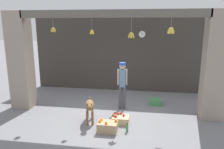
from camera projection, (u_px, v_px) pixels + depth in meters
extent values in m
plane|color=slate|center=(110.00, 115.00, 7.25)|extent=(60.00, 60.00, 0.00)
cube|color=#38332D|center=(121.00, 53.00, 9.65)|extent=(7.75, 0.12, 3.37)
cube|color=gray|center=(21.00, 61.00, 7.64)|extent=(0.70, 0.60, 3.37)
cube|color=gray|center=(215.00, 66.00, 6.68)|extent=(0.70, 0.60, 3.37)
cube|color=#5B564C|center=(110.00, 14.00, 6.63)|extent=(5.85, 0.24, 0.24)
cylinder|color=#B2AD99|center=(53.00, 23.00, 6.95)|extent=(0.01, 0.01, 0.29)
ellipsoid|color=gold|center=(55.00, 30.00, 7.00)|extent=(0.11, 0.06, 0.17)
ellipsoid|color=gold|center=(54.00, 30.00, 7.04)|extent=(0.08, 0.11, 0.17)
ellipsoid|color=gold|center=(53.00, 30.00, 7.03)|extent=(0.10, 0.09, 0.18)
ellipsoid|color=gold|center=(52.00, 30.00, 6.99)|extent=(0.10, 0.09, 0.18)
ellipsoid|color=gold|center=(53.00, 30.00, 6.96)|extent=(0.08, 0.11, 0.17)
cylinder|color=#B2AD99|center=(92.00, 24.00, 6.75)|extent=(0.01, 0.01, 0.37)
ellipsoid|color=yellow|center=(93.00, 32.00, 6.80)|extent=(0.10, 0.05, 0.15)
ellipsoid|color=yellow|center=(92.00, 32.00, 6.84)|extent=(0.07, 0.09, 0.15)
ellipsoid|color=yellow|center=(91.00, 32.00, 6.83)|extent=(0.09, 0.08, 0.15)
ellipsoid|color=yellow|center=(91.00, 32.00, 6.79)|extent=(0.09, 0.08, 0.15)
ellipsoid|color=yellow|center=(92.00, 32.00, 6.77)|extent=(0.07, 0.09, 0.15)
cylinder|color=#B2AD99|center=(131.00, 25.00, 6.61)|extent=(0.01, 0.01, 0.44)
ellipsoid|color=gold|center=(133.00, 35.00, 6.67)|extent=(0.13, 0.07, 0.20)
ellipsoid|color=gold|center=(131.00, 35.00, 6.73)|extent=(0.07, 0.13, 0.20)
ellipsoid|color=gold|center=(130.00, 35.00, 6.69)|extent=(0.13, 0.07, 0.20)
ellipsoid|color=gold|center=(131.00, 35.00, 6.63)|extent=(0.07, 0.13, 0.20)
cylinder|color=#B2AD99|center=(171.00, 22.00, 6.38)|extent=(0.01, 0.01, 0.28)
ellipsoid|color=yellow|center=(173.00, 31.00, 6.42)|extent=(0.14, 0.08, 0.21)
ellipsoid|color=yellow|center=(172.00, 31.00, 6.47)|extent=(0.11, 0.13, 0.22)
ellipsoid|color=yellow|center=(170.00, 31.00, 6.48)|extent=(0.11, 0.13, 0.22)
ellipsoid|color=yellow|center=(169.00, 31.00, 6.44)|extent=(0.14, 0.08, 0.21)
ellipsoid|color=yellow|center=(170.00, 31.00, 6.39)|extent=(0.11, 0.13, 0.22)
ellipsoid|color=yellow|center=(172.00, 31.00, 6.38)|extent=(0.11, 0.13, 0.22)
ellipsoid|color=brown|center=(90.00, 105.00, 6.65)|extent=(0.41, 0.70, 0.26)
cylinder|color=brown|center=(92.00, 118.00, 6.49)|extent=(0.07, 0.07, 0.43)
cylinder|color=brown|center=(87.00, 118.00, 6.48)|extent=(0.07, 0.07, 0.43)
cylinder|color=brown|center=(92.00, 112.00, 6.97)|extent=(0.07, 0.07, 0.43)
cylinder|color=brown|center=(87.00, 112.00, 6.96)|extent=(0.07, 0.07, 0.43)
ellipsoid|color=brown|center=(90.00, 107.00, 6.29)|extent=(0.22, 0.27, 0.18)
cone|color=brown|center=(91.00, 104.00, 6.27)|extent=(0.06, 0.06, 0.07)
cone|color=brown|center=(88.00, 104.00, 6.26)|extent=(0.06, 0.06, 0.07)
cylinder|color=brown|center=(90.00, 100.00, 6.99)|extent=(0.09, 0.21, 0.27)
cylinder|color=#424247|center=(124.00, 98.00, 7.66)|extent=(0.11, 0.11, 0.82)
cylinder|color=#424247|center=(120.00, 98.00, 7.66)|extent=(0.11, 0.11, 0.82)
cube|color=#4C7099|center=(122.00, 78.00, 7.49)|extent=(0.22, 0.19, 0.62)
cylinder|color=tan|center=(126.00, 77.00, 7.48)|extent=(0.06, 0.06, 0.54)
cylinder|color=tan|center=(118.00, 77.00, 7.49)|extent=(0.06, 0.06, 0.54)
sphere|color=tan|center=(122.00, 66.00, 7.40)|extent=(0.21, 0.21, 0.21)
cylinder|color=#234299|center=(122.00, 64.00, 7.38)|extent=(0.22, 0.22, 0.07)
cube|color=#234299|center=(122.00, 65.00, 7.28)|extent=(0.19, 0.14, 0.01)
cube|color=tan|center=(108.00, 127.00, 6.11)|extent=(0.55, 0.40, 0.27)
sphere|color=orange|center=(101.00, 120.00, 6.18)|extent=(0.08, 0.08, 0.08)
sphere|color=orange|center=(100.00, 121.00, 6.09)|extent=(0.08, 0.08, 0.08)
sphere|color=orange|center=(106.00, 123.00, 5.97)|extent=(0.08, 0.08, 0.08)
sphere|color=orange|center=(116.00, 121.00, 6.11)|extent=(0.08, 0.08, 0.08)
sphere|color=orange|center=(116.00, 120.00, 6.15)|extent=(0.08, 0.08, 0.08)
cube|color=tan|center=(121.00, 120.00, 6.66)|extent=(0.51, 0.42, 0.21)
sphere|color=red|center=(124.00, 115.00, 6.64)|extent=(0.08, 0.08, 0.08)
sphere|color=red|center=(118.00, 114.00, 6.74)|extent=(0.08, 0.08, 0.08)
sphere|color=red|center=(113.00, 115.00, 6.64)|extent=(0.08, 0.08, 0.08)
sphere|color=#99B238|center=(115.00, 116.00, 6.61)|extent=(0.08, 0.08, 0.08)
sphere|color=red|center=(116.00, 116.00, 6.55)|extent=(0.08, 0.08, 0.08)
sphere|color=red|center=(121.00, 113.00, 6.77)|extent=(0.08, 0.08, 0.08)
sphere|color=red|center=(115.00, 113.00, 6.79)|extent=(0.08, 0.08, 0.08)
cube|color=#42844C|center=(155.00, 102.00, 8.12)|extent=(0.41, 0.34, 0.24)
cylinder|color=#38934C|center=(127.00, 128.00, 6.09)|extent=(0.07, 0.07, 0.24)
cylinder|color=black|center=(127.00, 123.00, 6.06)|extent=(0.04, 0.04, 0.03)
cylinder|color=black|center=(142.00, 34.00, 9.26)|extent=(0.29, 0.01, 0.29)
cylinder|color=white|center=(142.00, 34.00, 9.24)|extent=(0.28, 0.02, 0.28)
cube|color=black|center=(142.00, 34.00, 9.22)|extent=(0.01, 0.01, 0.08)
cube|color=black|center=(143.00, 34.00, 9.23)|extent=(0.11, 0.01, 0.01)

